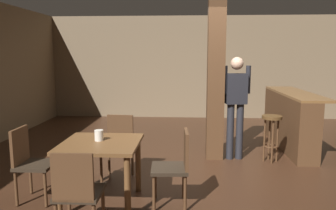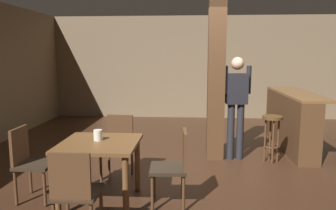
# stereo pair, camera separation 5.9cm
# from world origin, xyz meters

# --- Properties ---
(ground_plane) EXTENTS (10.80, 10.80, 0.00)m
(ground_plane) POSITION_xyz_m (0.00, 0.00, 0.00)
(ground_plane) COLOR #382114
(wall_back) EXTENTS (8.00, 0.10, 2.80)m
(wall_back) POSITION_xyz_m (0.00, 4.50, 1.40)
(wall_back) COLOR #756047
(wall_back) RESTS_ON ground_plane
(pillar) EXTENTS (0.28, 0.28, 2.80)m
(pillar) POSITION_xyz_m (0.28, 0.83, 1.40)
(pillar) COLOR #4C301C
(pillar) RESTS_ON ground_plane
(dining_table) EXTENTS (0.89, 0.89, 0.75)m
(dining_table) POSITION_xyz_m (-1.19, -1.01, 0.62)
(dining_table) COLOR brown
(dining_table) RESTS_ON ground_plane
(chair_east) EXTENTS (0.44, 0.44, 0.89)m
(chair_east) POSITION_xyz_m (-0.31, -1.01, 0.51)
(chair_east) COLOR #2D2319
(chair_east) RESTS_ON ground_plane
(chair_north) EXTENTS (0.45, 0.45, 0.89)m
(chair_north) POSITION_xyz_m (-1.16, -0.19, 0.51)
(chair_north) COLOR #2D2319
(chair_north) RESTS_ON ground_plane
(chair_west) EXTENTS (0.42, 0.42, 0.89)m
(chair_west) POSITION_xyz_m (-2.07, -0.98, 0.51)
(chair_west) COLOR #2D2319
(chair_west) RESTS_ON ground_plane
(chair_south) EXTENTS (0.43, 0.43, 0.89)m
(chair_south) POSITION_xyz_m (-1.21, -1.81, 0.51)
(chair_south) COLOR #2D2319
(chair_south) RESTS_ON ground_plane
(napkin_cup) EXTENTS (0.10, 0.10, 0.13)m
(napkin_cup) POSITION_xyz_m (-1.23, -0.95, 0.82)
(napkin_cup) COLOR silver
(napkin_cup) RESTS_ON dining_table
(standing_person) EXTENTS (0.47, 0.24, 1.72)m
(standing_person) POSITION_xyz_m (0.62, 0.79, 1.00)
(standing_person) COLOR black
(standing_person) RESTS_ON ground_plane
(bar_counter) EXTENTS (0.56, 2.30, 1.06)m
(bar_counter) POSITION_xyz_m (1.75, 1.59, 0.54)
(bar_counter) COLOR brown
(bar_counter) RESTS_ON ground_plane
(bar_stool_near) EXTENTS (0.32, 0.32, 0.77)m
(bar_stool_near) POSITION_xyz_m (1.19, 0.68, 0.57)
(bar_stool_near) COLOR #4C3319
(bar_stool_near) RESTS_ON ground_plane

